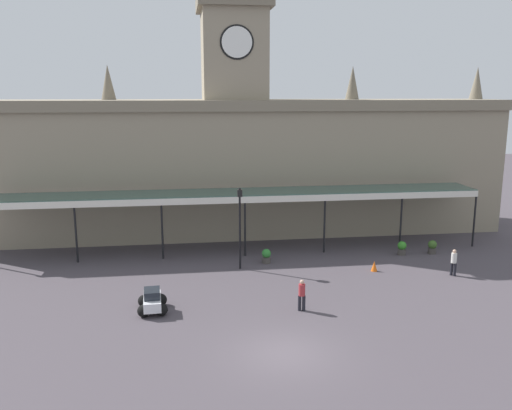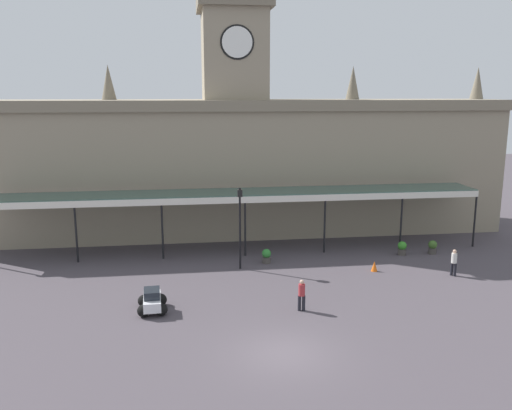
{
  "view_description": "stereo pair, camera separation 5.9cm",
  "coord_description": "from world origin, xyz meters",
  "px_view_note": "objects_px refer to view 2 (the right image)",
  "views": [
    {
      "loc": [
        -4.14,
        -21.18,
        11.1
      ],
      "look_at": [
        0.0,
        8.88,
        4.73
      ],
      "focal_mm": 37.9,
      "sensor_mm": 36.0,
      "label": 1
    },
    {
      "loc": [
        -4.08,
        -21.19,
        11.1
      ],
      "look_at": [
        0.0,
        8.88,
        4.73
      ],
      "focal_mm": 37.9,
      "sensor_mm": 36.0,
      "label": 2
    }
  ],
  "objects_px": {
    "pedestrian_crossing_forecourt": "(454,262)",
    "planter_near_kerb": "(266,256)",
    "traffic_cone": "(374,266)",
    "planter_by_canopy": "(433,247)",
    "pedestrian_near_entrance": "(302,294)",
    "car_white_sedan": "(152,302)",
    "planter_forecourt_centre": "(402,248)",
    "victorian_lamppost": "(240,219)"
  },
  "relations": [
    {
      "from": "victorian_lamppost",
      "to": "traffic_cone",
      "type": "xyz_separation_m",
      "value": [
        8.34,
        -1.63,
        -2.93
      ]
    },
    {
      "from": "pedestrian_near_entrance",
      "to": "planter_forecourt_centre",
      "type": "height_order",
      "value": "pedestrian_near_entrance"
    },
    {
      "from": "car_white_sedan",
      "to": "planter_near_kerb",
      "type": "xyz_separation_m",
      "value": [
        7.06,
        7.11,
        -0.01
      ]
    },
    {
      "from": "planter_near_kerb",
      "to": "planter_forecourt_centre",
      "type": "bearing_deg",
      "value": 3.26
    },
    {
      "from": "car_white_sedan",
      "to": "planter_by_canopy",
      "type": "relative_size",
      "value": 2.18
    },
    {
      "from": "pedestrian_near_entrance",
      "to": "victorian_lamppost",
      "type": "bearing_deg",
      "value": 108.67
    },
    {
      "from": "planter_near_kerb",
      "to": "traffic_cone",
      "type": "bearing_deg",
      "value": -21.46
    },
    {
      "from": "planter_forecourt_centre",
      "to": "traffic_cone",
      "type": "bearing_deg",
      "value": -135.14
    },
    {
      "from": "pedestrian_near_entrance",
      "to": "planter_near_kerb",
      "type": "height_order",
      "value": "pedestrian_near_entrance"
    },
    {
      "from": "pedestrian_crossing_forecourt",
      "to": "planter_by_canopy",
      "type": "distance_m",
      "value": 4.63
    },
    {
      "from": "pedestrian_crossing_forecourt",
      "to": "planter_forecourt_centre",
      "type": "distance_m",
      "value": 4.81
    },
    {
      "from": "car_white_sedan",
      "to": "pedestrian_near_entrance",
      "type": "bearing_deg",
      "value": -7.25
    },
    {
      "from": "pedestrian_crossing_forecourt",
      "to": "victorian_lamppost",
      "type": "height_order",
      "value": "victorian_lamppost"
    },
    {
      "from": "pedestrian_crossing_forecourt",
      "to": "planter_by_canopy",
      "type": "bearing_deg",
      "value": 79.86
    },
    {
      "from": "traffic_cone",
      "to": "planter_forecourt_centre",
      "type": "relative_size",
      "value": 0.67
    },
    {
      "from": "traffic_cone",
      "to": "pedestrian_crossing_forecourt",
      "type": "bearing_deg",
      "value": -18.18
    },
    {
      "from": "planter_forecourt_centre",
      "to": "planter_by_canopy",
      "type": "bearing_deg",
      "value": -1.11
    },
    {
      "from": "car_white_sedan",
      "to": "planter_by_canopy",
      "type": "bearing_deg",
      "value": 21.97
    },
    {
      "from": "traffic_cone",
      "to": "planter_near_kerb",
      "type": "distance_m",
      "value": 6.98
    },
    {
      "from": "pedestrian_near_entrance",
      "to": "traffic_cone",
      "type": "height_order",
      "value": "pedestrian_near_entrance"
    },
    {
      "from": "pedestrian_crossing_forecourt",
      "to": "victorian_lamppost",
      "type": "relative_size",
      "value": 0.32
    },
    {
      "from": "planter_by_canopy",
      "to": "pedestrian_near_entrance",
      "type": "bearing_deg",
      "value": -142.62
    },
    {
      "from": "planter_near_kerb",
      "to": "pedestrian_near_entrance",
      "type": "bearing_deg",
      "value": -85.9
    },
    {
      "from": "traffic_cone",
      "to": "planter_by_canopy",
      "type": "bearing_deg",
      "value": 29.86
    },
    {
      "from": "planter_by_canopy",
      "to": "planter_forecourt_centre",
      "type": "relative_size",
      "value": 1.0
    },
    {
      "from": "planter_forecourt_centre",
      "to": "planter_near_kerb",
      "type": "bearing_deg",
      "value": -176.74
    },
    {
      "from": "traffic_cone",
      "to": "planter_forecourt_centre",
      "type": "xyz_separation_m",
      "value": [
        3.12,
        3.1,
        0.17
      ]
    },
    {
      "from": "pedestrian_crossing_forecourt",
      "to": "planter_near_kerb",
      "type": "bearing_deg",
      "value": 159.87
    },
    {
      "from": "pedestrian_crossing_forecourt",
      "to": "victorian_lamppost",
      "type": "distance_m",
      "value": 13.43
    },
    {
      "from": "planter_by_canopy",
      "to": "pedestrian_crossing_forecourt",
      "type": "bearing_deg",
      "value": -100.14
    },
    {
      "from": "car_white_sedan",
      "to": "planter_forecourt_centre",
      "type": "distance_m",
      "value": 18.35
    },
    {
      "from": "planter_forecourt_centre",
      "to": "planter_near_kerb",
      "type": "height_order",
      "value": "same"
    },
    {
      "from": "victorian_lamppost",
      "to": "traffic_cone",
      "type": "relative_size",
      "value": 8.21
    },
    {
      "from": "pedestrian_crossing_forecourt",
      "to": "planter_near_kerb",
      "type": "relative_size",
      "value": 1.74
    },
    {
      "from": "traffic_cone",
      "to": "car_white_sedan",
      "type": "bearing_deg",
      "value": -161.41
    },
    {
      "from": "planter_by_canopy",
      "to": "planter_forecourt_centre",
      "type": "bearing_deg",
      "value": 178.89
    },
    {
      "from": "traffic_cone",
      "to": "planter_by_canopy",
      "type": "relative_size",
      "value": 0.67
    },
    {
      "from": "pedestrian_crossing_forecourt",
      "to": "traffic_cone",
      "type": "relative_size",
      "value": 2.6
    },
    {
      "from": "car_white_sedan",
      "to": "traffic_cone",
      "type": "relative_size",
      "value": 3.26
    },
    {
      "from": "pedestrian_near_entrance",
      "to": "traffic_cone",
      "type": "xyz_separation_m",
      "value": [
        5.91,
        5.53,
        -0.59
      ]
    },
    {
      "from": "pedestrian_crossing_forecourt",
      "to": "planter_near_kerb",
      "type": "height_order",
      "value": "pedestrian_crossing_forecourt"
    },
    {
      "from": "car_white_sedan",
      "to": "pedestrian_crossing_forecourt",
      "type": "xyz_separation_m",
      "value": [
        18.07,
        3.08,
        0.41
      ]
    }
  ]
}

